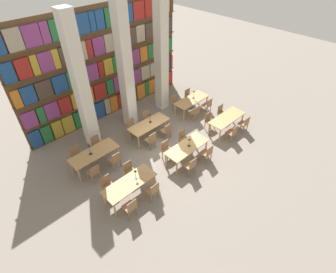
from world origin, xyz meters
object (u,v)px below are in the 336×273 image
Objects in this scene: chair_15 at (97,144)px; reading_table_4 at (149,125)px; chair_1 at (108,185)px; desk_lamp_4 at (194,93)px; desk_lamp_3 at (150,117)px; chair_23 at (189,96)px; chair_11 at (222,112)px; chair_8 at (232,133)px; chair_20 at (195,112)px; chair_0 at (130,207)px; desk_lamp_1 at (189,141)px; chair_3 at (130,171)px; chair_4 at (190,166)px; chair_19 at (148,118)px; chair_21 at (176,102)px; chair_2 at (153,190)px; desk_lamp_2 at (89,148)px; reading_table_1 at (187,148)px; chair_13 at (77,155)px; reading_table_5 at (192,101)px; chair_12 at (94,172)px; pillar_left at (81,86)px; chair_16 at (151,140)px; chair_17 at (132,127)px; chair_6 at (207,153)px; reading_table_0 at (130,184)px; chair_18 at (167,130)px; chair_5 at (167,149)px; pillar_center at (125,70)px; pillar_right at (161,56)px; reading_table_3 at (94,154)px; chair_22 at (207,105)px; chair_7 at (184,138)px; chair_10 at (244,123)px; chair_14 at (115,160)px; chair_9 at (209,120)px.

chair_15 reaches higher than reading_table_4.
desk_lamp_4 is at bearing -166.63° from chair_1.
chair_23 is at bearing 10.96° from desk_lamp_3.
reading_table_4 is (-3.63, 1.61, 0.20)m from chair_11.
chair_20 is at bearing 89.42° from chair_8.
desk_lamp_1 reaches higher than chair_0.
chair_4 is (1.95, -1.50, 0.00)m from chair_3.
reading_table_4 is 3.72m from chair_23.
chair_19 is 2.12m from chair_21.
chair_2 is 1.78× the size of desk_lamp_2.
chair_13 is at bearing 138.62° from reading_table_1.
reading_table_5 is (2.60, -0.65, 0.20)m from chair_19.
chair_19 is at bearing 18.18° from chair_12.
chair_21 is (5.00, 2.28, 0.00)m from chair_3.
chair_19 is 0.96m from desk_lamp_3.
chair_13 is at bearing -148.79° from pillar_left.
chair_17 is at bearing 90.00° from chair_16.
reading_table_1 is at bearing 128.79° from chair_6.
reading_table_0 and reading_table_5 have the same top height.
chair_18 is (3.41, 1.55, -0.20)m from reading_table_0.
chair_5 is (-0.53, 0.69, -0.20)m from reading_table_1.
desk_lamp_3 reaches higher than chair_11.
chair_13 is 0.43× the size of reading_table_4.
pillar_center reaches higher than desk_lamp_3.
chair_15 is at bearing 128.98° from reading_table_1.
chair_11 is at bearing -41.15° from pillar_center.
pillar_right is 3.81m from chair_18.
desk_lamp_1 is at bearing 161.35° from chair_3.
pillar_left is 2.92× the size of reading_table_1.
chair_22 is at bearing -6.29° from reading_table_3.
chair_15 is (-3.09, 2.44, 0.00)m from chair_7.
chair_10 is 0.43× the size of reading_table_5.
reading_table_0 is at bearing 12.89° from chair_5.
reading_table_1 is at bearing 12.86° from chair_2.
chair_10 is at bearing -90.40° from chair_22.
chair_18 and chair_21 have the same top height.
pillar_left is 5.52m from chair_4.
chair_3 is 2.93m from chair_17.
chair_14 is at bearing -27.96° from chair_5.
chair_9 is 5.57m from chair_15.
chair_21 is (3.06, 3.78, 0.00)m from chair_4.
chair_22 is at bearing -11.21° from desk_lamp_3.
pillar_left is 6.27m from chair_9.
chair_11 and chair_15 have the same top height.
chair_10 is 1.00× the size of chair_16.
chair_10 is at bearing -0.65° from chair_2.
reading_table_5 is at bearing 166.02° from chair_19.
chair_11 is 2.35m from chair_23.
desk_lamp_2 is at bearing 142.54° from desk_lamp_1.
desk_lamp_3 reaches higher than desk_lamp_1.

